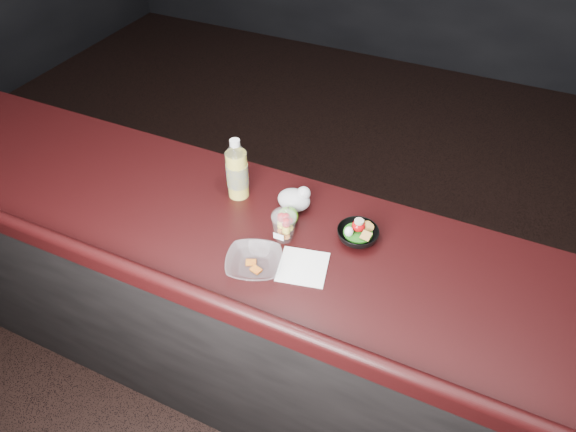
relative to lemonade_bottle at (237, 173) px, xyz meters
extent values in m
cube|color=black|center=(0.26, -0.15, -0.63)|extent=(4.00, 0.65, 0.98)
cube|color=black|center=(0.26, -0.15, -0.12)|extent=(4.06, 0.71, 0.04)
cylinder|color=yellow|center=(0.00, 0.00, -0.01)|extent=(0.08, 0.08, 0.19)
cylinder|color=white|center=(0.00, 0.00, -0.01)|extent=(0.08, 0.08, 0.19)
cone|color=white|center=(0.00, 0.00, 0.11)|extent=(0.08, 0.08, 0.03)
cylinder|color=white|center=(0.00, 0.00, 0.13)|extent=(0.04, 0.04, 0.02)
cylinder|color=#072D99|center=(0.00, 0.00, -0.01)|extent=(0.08, 0.08, 0.09)
ellipsoid|color=white|center=(0.26, -0.14, 0.00)|extent=(0.09, 0.09, 0.05)
ellipsoid|color=#33810E|center=(0.24, -0.07, -0.07)|extent=(0.08, 0.08, 0.07)
cylinder|color=black|center=(0.24, -0.07, -0.03)|extent=(0.01, 0.01, 0.01)
ellipsoid|color=silver|center=(0.23, 0.02, -0.07)|extent=(0.13, 0.10, 0.07)
sphere|color=silver|center=(0.26, 0.04, -0.04)|extent=(0.05, 0.05, 0.05)
imported|color=black|center=(0.50, -0.04, -0.08)|extent=(0.18, 0.18, 0.05)
cylinder|color=#0F470C|center=(0.50, -0.04, -0.07)|extent=(0.10, 0.10, 0.01)
ellipsoid|color=#AE070B|center=(0.50, -0.03, -0.05)|extent=(0.05, 0.05, 0.04)
cylinder|color=beige|center=(0.50, -0.03, -0.03)|extent=(0.03, 0.03, 0.01)
ellipsoid|color=white|center=(0.47, -0.07, -0.06)|extent=(0.03, 0.03, 0.04)
imported|color=silver|center=(0.23, -0.31, -0.08)|extent=(0.24, 0.24, 0.05)
cube|color=#990F0C|center=(0.22, -0.31, -0.10)|extent=(0.04, 0.04, 0.01)
cube|color=#990F0C|center=(0.25, -0.33, -0.10)|extent=(0.04, 0.03, 0.01)
cube|color=white|center=(0.38, -0.24, -0.10)|extent=(0.19, 0.19, 0.00)
camera|label=1|loc=(0.82, -1.31, 1.18)|focal=32.00mm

